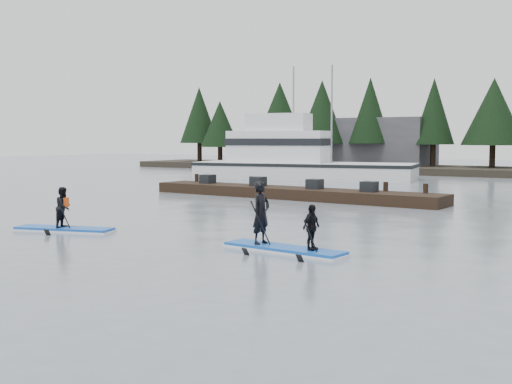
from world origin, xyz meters
The scene contains 9 objects.
ground centered at (0.00, 0.00, 0.00)m, with size 160.00×160.00×0.00m, color slate.
far_shore centered at (0.00, 42.00, 0.30)m, with size 70.00×8.00×0.60m, color #2D281E.
treeline centered at (0.00, 42.00, 0.00)m, with size 60.00×4.00×8.00m, color black, non-canonical shape.
waterfront_building centered at (-14.00, 44.00, 2.50)m, with size 18.00×6.00×5.00m, color #4C4C51.
fishing_boat_large centered at (-10.87, 29.33, 0.72)m, with size 17.42×7.72×9.60m.
floating_dock centered at (-3.41, 14.74, 0.28)m, with size 16.50×2.20×0.55m, color black.
buoy_a centered at (-10.62, 23.69, 0.00)m, with size 0.55×0.55×0.55m, color #F24A0C.
paddleboard_solo centered at (-4.11, 0.37, 0.50)m, with size 3.48×1.78×1.90m.
paddleboard_duo centered at (3.96, 0.95, 0.63)m, with size 3.71×1.39×2.37m.
Camera 1 is at (12.74, -14.33, 3.13)m, focal length 45.00 mm.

